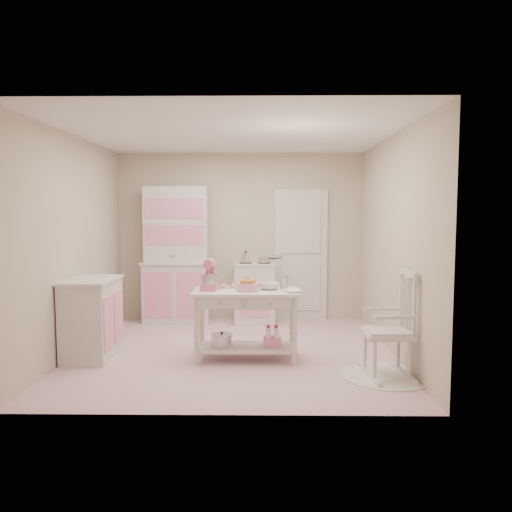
# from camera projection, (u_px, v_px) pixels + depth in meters

# --- Properties ---
(room_shell) EXTENTS (3.84, 3.84, 2.62)m
(room_shell) POSITION_uv_depth(u_px,v_px,m) (233.00, 215.00, 5.90)
(room_shell) COLOR pink
(room_shell) RESTS_ON ground
(door) EXTENTS (0.82, 0.05, 2.04)m
(door) POSITION_uv_depth(u_px,v_px,m) (301.00, 255.00, 7.81)
(door) COLOR silver
(door) RESTS_ON ground
(hutch) EXTENTS (1.06, 0.50, 2.08)m
(hutch) POSITION_uv_depth(u_px,v_px,m) (177.00, 255.00, 7.62)
(hutch) COLOR silver
(hutch) RESTS_ON ground
(stove) EXTENTS (0.62, 0.57, 0.92)m
(stove) POSITION_uv_depth(u_px,v_px,m) (255.00, 293.00, 7.61)
(stove) COLOR silver
(stove) RESTS_ON ground
(base_cabinet) EXTENTS (0.54, 0.84, 0.92)m
(base_cabinet) POSITION_uv_depth(u_px,v_px,m) (92.00, 318.00, 5.78)
(base_cabinet) COLOR silver
(base_cabinet) RESTS_ON ground
(lace_rug) EXTENTS (0.92, 0.92, 0.01)m
(lace_rug) POSITION_uv_depth(u_px,v_px,m) (387.00, 376.00, 5.14)
(lace_rug) COLOR white
(lace_rug) RESTS_ON ground
(rocking_chair) EXTENTS (0.54, 0.76, 1.10)m
(rocking_chair) POSITION_uv_depth(u_px,v_px,m) (388.00, 324.00, 5.09)
(rocking_chair) COLOR silver
(rocking_chair) RESTS_ON ground
(work_table) EXTENTS (1.20, 0.60, 0.80)m
(work_table) POSITION_uv_depth(u_px,v_px,m) (246.00, 325.00, 5.70)
(work_table) COLOR silver
(work_table) RESTS_ON ground
(stand_mixer) EXTENTS (0.22, 0.29, 0.34)m
(stand_mixer) POSITION_uv_depth(u_px,v_px,m) (209.00, 275.00, 5.68)
(stand_mixer) COLOR #DB5C8F
(stand_mixer) RESTS_ON work_table
(cookie_tray) EXTENTS (0.34, 0.24, 0.02)m
(cookie_tray) POSITION_uv_depth(u_px,v_px,m) (234.00, 287.00, 5.85)
(cookie_tray) COLOR silver
(cookie_tray) RESTS_ON work_table
(bread_basket) EXTENTS (0.25, 0.25, 0.09)m
(bread_basket) POSITION_uv_depth(u_px,v_px,m) (248.00, 287.00, 5.61)
(bread_basket) COLOR pink
(bread_basket) RESTS_ON work_table
(mixing_bowl) EXTENTS (0.25, 0.25, 0.08)m
(mixing_bowl) POSITION_uv_depth(u_px,v_px,m) (269.00, 286.00, 5.74)
(mixing_bowl) COLOR silver
(mixing_bowl) RESTS_ON work_table
(metal_pitcher) EXTENTS (0.10, 0.10, 0.17)m
(metal_pitcher) POSITION_uv_depth(u_px,v_px,m) (284.00, 281.00, 5.82)
(metal_pitcher) COLOR silver
(metal_pitcher) RESTS_ON work_table
(recipe_book) EXTENTS (0.23, 0.27, 0.02)m
(recipe_book) POSITION_uv_depth(u_px,v_px,m) (286.00, 291.00, 5.54)
(recipe_book) COLOR silver
(recipe_book) RESTS_ON work_table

